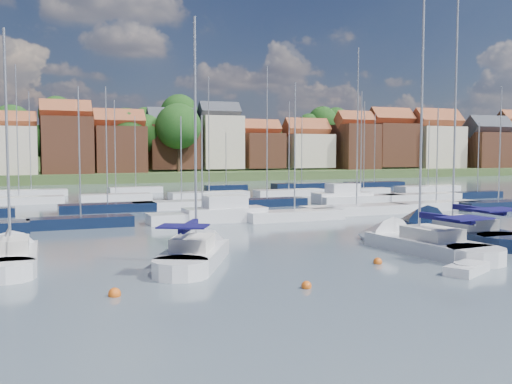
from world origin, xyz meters
name	(u,v)px	position (x,y,z in m)	size (l,w,h in m)	color
ground	(212,201)	(0.00, 40.00, 0.00)	(260.00, 260.00, 0.00)	#3F4E55
sailboat_left	(199,253)	(-12.37, 4.06, 0.36)	(7.27, 10.45, 14.15)	silver
sailboat_centre	(408,243)	(0.63, 2.75, 0.35)	(4.12, 12.08, 16.10)	silver
sailboat_navy	(440,231)	(6.19, 6.48, 0.35)	(3.87, 13.69, 18.76)	black
sailboat_far	(11,257)	(-21.91, 7.07, 0.34)	(2.97, 10.10, 13.35)	silver
tender	(467,269)	(-1.21, -4.28, 0.23)	(3.03, 2.36, 0.59)	silver
buoy_a	(115,296)	(-17.85, -2.26, 0.00)	(0.53, 0.53, 0.53)	#D85914
buoy_b	(306,288)	(-9.88, -4.01, 0.00)	(0.45, 0.45, 0.45)	#D85914
buoy_c	(378,264)	(-3.86, -0.59, 0.00)	(0.47, 0.47, 0.47)	#D85914
buoy_d	(468,265)	(0.41, -2.58, 0.00)	(0.53, 0.53, 0.53)	#D85914
buoy_e	(435,235)	(6.05, 6.76, 0.00)	(0.49, 0.49, 0.49)	beige
marina_field	(241,200)	(1.91, 35.15, 0.43)	(79.62, 41.41, 15.93)	silver
far_shore_town	(115,157)	(2.23, 132.67, 4.61)	(212.46, 90.00, 22.27)	#40542A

